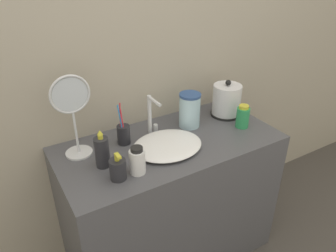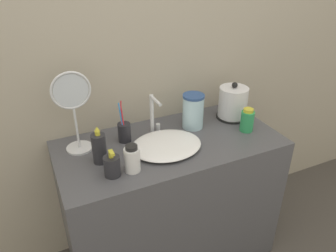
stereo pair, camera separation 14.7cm
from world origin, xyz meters
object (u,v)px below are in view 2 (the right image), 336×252
Objects in this scene: faucet at (154,113)px; water_pitcher at (193,111)px; electric_kettle at (233,104)px; vanity_mirror at (73,107)px; toothbrush_cup at (124,132)px; shampoo_bottle at (132,159)px; lotion_bottle at (112,166)px; hand_cream_bottle at (99,148)px; mouthwash_bottle at (247,120)px.

water_pitcher is (0.22, -0.03, -0.02)m from faucet.
vanity_mirror is at bearing 177.66° from electric_kettle.
toothbrush_cup is 1.69× the size of shampoo_bottle.
vanity_mirror reaches higher than lotion_bottle.
shampoo_bottle is at bearing -48.19° from hand_cream_bottle.
vanity_mirror reaches higher than shampoo_bottle.
electric_kettle is 0.91m from vanity_mirror.
shampoo_bottle is 0.17m from hand_cream_bottle.
water_pitcher is (0.63, -0.04, -0.14)m from vanity_mirror.
faucet is 0.98× the size of toothbrush_cup.
toothbrush_cup is 1.70× the size of lotion_bottle.
mouthwash_bottle is at bearing -12.91° from vanity_mirror.
lotion_bottle and mouthwash_bottle have the same top height.
hand_cream_bottle is (-0.12, 0.13, 0.01)m from shampoo_bottle.
water_pitcher is (0.45, 0.25, 0.04)m from shampoo_bottle.
shampoo_bottle is 0.70× the size of hand_cream_bottle.
faucet is at bearing 41.10° from lotion_bottle.
toothbrush_cup is (-0.17, -0.02, -0.07)m from faucet.
faucet is at bearing -0.95° from vanity_mirror.
lotion_bottle is at bearing -79.74° from hand_cream_bottle.
vanity_mirror is at bearing 122.53° from shampoo_bottle.
vanity_mirror is 0.65m from water_pitcher.
vanity_mirror is at bearing 107.63° from lotion_bottle.
electric_kettle reaches higher than water_pitcher.
toothbrush_cup is (-0.66, 0.01, -0.03)m from electric_kettle.
mouthwash_bottle is at bearing -33.06° from water_pitcher.
water_pitcher is (0.54, 0.24, 0.05)m from lotion_bottle.
toothbrush_cup is 0.29m from vanity_mirror.
vanity_mirror reaches higher than hand_cream_bottle.
toothbrush_cup reaches higher than hand_cream_bottle.
hand_cream_bottle reaches higher than lotion_bottle.
toothbrush_cup is at bearing 164.60° from mouthwash_bottle.
vanity_mirror is 2.09× the size of water_pitcher.
shampoo_bottle is 1.00× the size of mouthwash_bottle.
shampoo_bottle is at bearing -160.73° from electric_kettle.
lotion_bottle is 0.09m from shampoo_bottle.
shampoo_bottle is (-0.22, -0.28, -0.06)m from faucet.
shampoo_bottle is at bearing -128.61° from faucet.
faucet is 0.43m from lotion_bottle.
water_pitcher is at bearing -3.53° from vanity_mirror.
shampoo_bottle is (-0.71, -0.25, -0.03)m from electric_kettle.
faucet reaches higher than shampoo_bottle.
toothbrush_cup is 1.18× the size of hand_cream_bottle.
water_pitcher reaches higher than mouthwash_bottle.
mouthwash_bottle is at bearing 6.92° from shampoo_bottle.
water_pitcher is at bearing -179.54° from electric_kettle.
vanity_mirror is at bearing 176.47° from water_pitcher.
electric_kettle reaches higher than mouthwash_bottle.
hand_cream_bottle reaches higher than shampoo_bottle.
vanity_mirror reaches higher than mouthwash_bottle.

